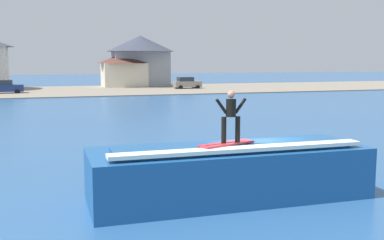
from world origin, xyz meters
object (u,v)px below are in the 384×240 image
(surfer, at_px, (231,114))
(house_small_cottage, at_px, (124,68))
(wave_crest, at_px, (229,172))
(car_near_shore, at_px, (5,87))
(car_far_shore, at_px, (187,83))
(surfboard, at_px, (227,144))
(house_gabled_white, at_px, (140,56))

(surfer, relative_size, house_small_cottage, 0.19)
(wave_crest, distance_m, car_near_shore, 53.27)
(car_far_shore, bearing_deg, surfer, -105.24)
(surfboard, bearing_deg, car_near_shore, 101.49)
(car_far_shore, xyz_separation_m, house_gabled_white, (-5.54, 8.21, 4.18))
(car_near_shore, relative_size, house_gabled_white, 0.41)
(surfboard, xyz_separation_m, surfer, (0.13, -0.01, 0.96))
(wave_crest, height_order, surfer, surfer)
(wave_crest, height_order, surfboard, surfboard)
(house_gabled_white, bearing_deg, car_far_shore, -56.02)
(surfer, xyz_separation_m, house_gabled_white, (9.47, 63.28, 2.24))
(surfer, xyz_separation_m, house_small_cottage, (6.63, 62.90, 0.23))
(car_near_shore, height_order, house_gabled_white, house_gabled_white)
(car_far_shore, distance_m, house_small_cottage, 11.67)
(car_near_shore, height_order, house_small_cottage, house_small_cottage)
(car_far_shore, distance_m, house_gabled_white, 10.75)
(house_small_cottage, bearing_deg, surfboard, -96.14)
(surfer, relative_size, car_far_shore, 0.40)
(car_near_shore, relative_size, car_far_shore, 1.10)
(surfer, bearing_deg, wave_crest, 71.51)
(surfboard, xyz_separation_m, house_small_cottage, (6.76, 62.89, 1.19))
(wave_crest, xyz_separation_m, surfer, (-0.15, -0.45, 2.00))
(surfer, bearing_deg, house_small_cottage, 83.98)
(surfboard, relative_size, car_far_shore, 0.49)
(wave_crest, distance_m, surfer, 2.05)
(wave_crest, relative_size, car_near_shore, 2.02)
(wave_crest, relative_size, surfboard, 4.54)
(car_near_shore, distance_m, car_far_shore, 25.94)
(car_far_shore, bearing_deg, wave_crest, -105.22)
(surfboard, xyz_separation_m, house_gabled_white, (9.60, 63.27, 3.20))
(surfboard, relative_size, surfer, 1.22)
(wave_crest, distance_m, car_far_shore, 56.61)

